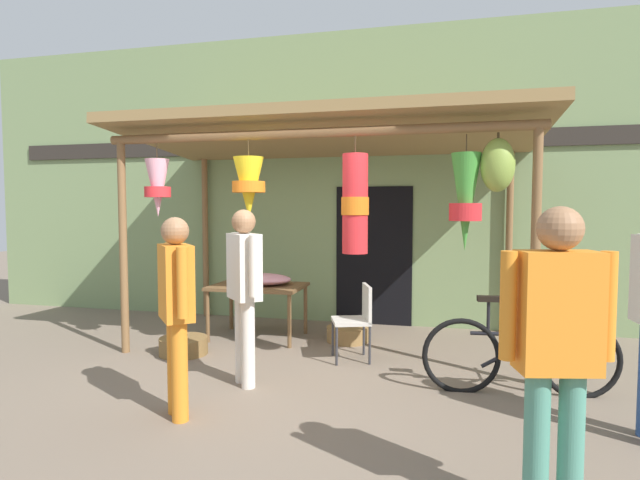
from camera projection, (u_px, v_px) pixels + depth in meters
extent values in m
plane|color=#756656|center=(273.00, 369.00, 5.34)|extent=(30.00, 30.00, 0.00)
cube|color=#7A9360|center=(326.00, 179.00, 7.58)|extent=(11.48, 0.25, 4.23)
cube|color=#2D2823|center=(324.00, 144.00, 7.41)|extent=(10.34, 0.04, 0.24)
cube|color=black|center=(374.00, 256.00, 7.34)|extent=(1.10, 0.03, 2.00)
cylinder|color=brown|center=(123.00, 248.00, 5.88)|extent=(0.09, 0.09, 2.47)
cylinder|color=brown|center=(535.00, 256.00, 4.81)|extent=(0.09, 0.09, 2.47)
cylinder|color=brown|center=(205.00, 237.00, 7.89)|extent=(0.09, 0.09, 2.47)
cylinder|color=brown|center=(509.00, 242.00, 6.81)|extent=(0.09, 0.09, 2.47)
cylinder|color=brown|center=(308.00, 133.00, 5.27)|extent=(4.66, 0.10, 0.10)
cylinder|color=brown|center=(346.00, 143.00, 7.26)|extent=(4.66, 0.10, 0.10)
cube|color=olive|center=(330.00, 135.00, 6.26)|extent=(4.96, 2.57, 0.33)
cylinder|color=brown|center=(157.00, 151.00, 5.70)|extent=(0.01, 0.01, 0.18)
cone|color=pink|center=(158.00, 188.00, 5.73)|extent=(0.27, 0.27, 0.65)
cylinder|color=red|center=(158.00, 192.00, 5.73)|extent=(0.29, 0.29, 0.12)
cylinder|color=brown|center=(248.00, 148.00, 5.40)|extent=(0.01, 0.01, 0.18)
cone|color=yellow|center=(249.00, 188.00, 5.43)|extent=(0.33, 0.33, 0.66)
cylinder|color=orange|center=(249.00, 187.00, 5.43)|extent=(0.35, 0.35, 0.12)
cylinder|color=brown|center=(355.00, 145.00, 5.12)|extent=(0.01, 0.01, 0.18)
cylinder|color=red|center=(355.00, 204.00, 5.16)|extent=(0.26, 0.26, 1.01)
cylinder|color=orange|center=(355.00, 206.00, 5.16)|extent=(0.28, 0.28, 0.18)
cylinder|color=brown|center=(467.00, 144.00, 4.99)|extent=(0.01, 0.01, 0.18)
cone|color=green|center=(465.00, 202.00, 5.02)|extent=(0.29, 0.29, 0.97)
cylinder|color=red|center=(465.00, 212.00, 5.03)|extent=(0.32, 0.32, 0.17)
cylinder|color=#4C3D23|center=(498.00, 135.00, 4.88)|extent=(0.02, 0.02, 0.05)
ellipsoid|color=#89A842|center=(498.00, 165.00, 4.90)|extent=(0.32, 0.27, 0.52)
cube|color=brown|center=(258.00, 286.00, 6.58)|extent=(1.18, 0.82, 0.04)
cylinder|color=brown|center=(208.00, 317.00, 6.38)|extent=(0.05, 0.05, 0.65)
cylinder|color=brown|center=(289.00, 321.00, 6.12)|extent=(0.05, 0.05, 0.65)
cylinder|color=brown|center=(231.00, 306.00, 7.08)|extent=(0.05, 0.05, 0.65)
cylinder|color=brown|center=(305.00, 310.00, 6.82)|extent=(0.05, 0.05, 0.65)
ellipsoid|color=pink|center=(260.00, 279.00, 6.62)|extent=(0.83, 0.58, 0.14)
ellipsoid|color=green|center=(268.00, 279.00, 6.53)|extent=(0.37, 0.29, 0.10)
cube|color=beige|center=(351.00, 321.00, 5.62)|extent=(0.51, 0.51, 0.04)
cube|color=beige|center=(367.00, 303.00, 5.63)|extent=(0.17, 0.39, 0.40)
cylinder|color=#333338|center=(333.00, 337.00, 5.80)|extent=(0.03, 0.03, 0.44)
cylinder|color=#333338|center=(337.00, 345.00, 5.44)|extent=(0.03, 0.03, 0.44)
cylinder|color=#333338|center=(364.00, 336.00, 5.83)|extent=(0.03, 0.03, 0.44)
cylinder|color=#333338|center=(370.00, 344.00, 5.48)|extent=(0.03, 0.03, 0.44)
cylinder|color=olive|center=(348.00, 334.00, 6.43)|extent=(0.53, 0.53, 0.19)
cylinder|color=brown|center=(184.00, 346.00, 5.87)|extent=(0.55, 0.55, 0.19)
torus|color=black|center=(581.00, 361.00, 4.53)|extent=(0.71, 0.13, 0.71)
torus|color=black|center=(461.00, 356.00, 4.66)|extent=(0.71, 0.13, 0.71)
cylinder|color=black|center=(521.00, 335.00, 4.58)|extent=(0.88, 0.14, 0.04)
cylinder|color=black|center=(509.00, 353.00, 4.60)|extent=(0.50, 0.09, 0.31)
cylinder|color=black|center=(488.00, 316.00, 4.61)|extent=(0.03, 0.03, 0.30)
cube|color=black|center=(489.00, 299.00, 4.60)|extent=(0.21, 0.10, 0.05)
cylinder|color=#262628|center=(573.00, 307.00, 4.51)|extent=(0.07, 0.44, 0.02)
cylinder|color=orange|center=(180.00, 371.00, 4.01)|extent=(0.13, 0.13, 0.80)
cylinder|color=orange|center=(175.00, 365.00, 4.17)|extent=(0.13, 0.13, 0.80)
cube|color=orange|center=(176.00, 282.00, 4.05)|extent=(0.43, 0.45, 0.60)
cylinder|color=orange|center=(182.00, 283.00, 3.82)|extent=(0.08, 0.08, 0.54)
cylinder|color=orange|center=(170.00, 275.00, 4.27)|extent=(0.08, 0.08, 0.54)
sphere|color=#9E704C|center=(175.00, 231.00, 4.02)|extent=(0.22, 0.22, 0.22)
cylinder|color=#4C8E7A|center=(571.00, 450.00, 2.67)|extent=(0.13, 0.13, 0.84)
cylinder|color=#4C8E7A|center=(536.00, 450.00, 2.67)|extent=(0.13, 0.13, 0.84)
cube|color=orange|center=(558.00, 312.00, 2.62)|extent=(0.44, 0.30, 0.63)
cylinder|color=orange|center=(608.00, 306.00, 2.62)|extent=(0.08, 0.08, 0.57)
cylinder|color=orange|center=(508.00, 305.00, 2.63)|extent=(0.08, 0.08, 0.57)
sphere|color=#9E704C|center=(560.00, 229.00, 2.60)|extent=(0.23, 0.23, 0.23)
cylinder|color=silver|center=(248.00, 344.00, 4.76)|extent=(0.13, 0.13, 0.83)
cylinder|color=silver|center=(242.00, 340.00, 4.92)|extent=(0.13, 0.13, 0.83)
cube|color=silver|center=(244.00, 266.00, 4.79)|extent=(0.43, 0.44, 0.62)
cylinder|color=silver|center=(254.00, 266.00, 4.57)|extent=(0.08, 0.08, 0.56)
cylinder|color=silver|center=(235.00, 261.00, 5.02)|extent=(0.08, 0.08, 0.56)
sphere|color=#9E704C|center=(244.00, 222.00, 4.77)|extent=(0.23, 0.23, 0.23)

